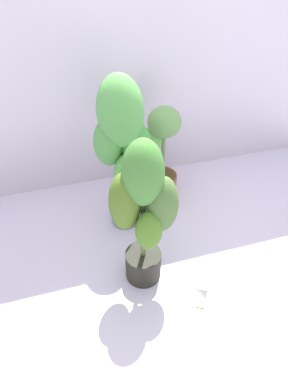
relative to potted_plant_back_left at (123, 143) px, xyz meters
The scene contains 6 objects.
ground_plane 0.78m from the potted_plant_back_left, 47.49° to the right, with size 8.00×8.00×0.00m, color silver.
mylar_back_wall 0.71m from the potted_plant_back_left, 59.60° to the left, with size 3.20×0.01×2.00m, color silver.
potted_plant_back_left is the anchor object (origin of this frame).
potted_plant_front_left 0.48m from the potted_plant_back_left, 91.12° to the right, with size 0.39×0.28×0.93m.
potted_plant_back_center 0.46m from the potted_plant_back_left, 35.60° to the left, with size 0.34×0.31×0.71m.
cell_phone 0.98m from the potted_plant_back_left, 70.52° to the right, with size 0.14×0.16×0.01m.
Camera 1 is at (-0.64, -1.26, 1.64)m, focal length 30.99 mm.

